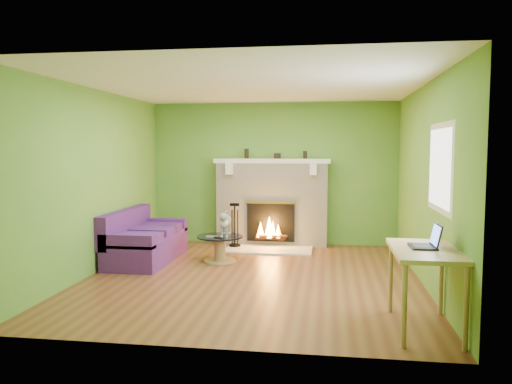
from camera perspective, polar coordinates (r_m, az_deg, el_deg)
floor at (r=6.96m, az=-0.36°, el=-9.67°), size 5.00×5.00×0.00m
ceiling at (r=6.79m, az=-0.37°, el=12.07°), size 5.00×5.00×0.00m
wall_back at (r=9.23m, az=1.96°, el=2.12°), size 5.00×0.00×5.00m
wall_front at (r=4.31m, az=-5.36°, el=-1.20°), size 5.00×0.00×5.00m
wall_left at (r=7.43m, az=-17.79°, el=1.18°), size 0.00×5.00×5.00m
wall_right at (r=6.79m, az=18.76°, el=0.82°), size 0.00×5.00×5.00m
window_frame at (r=5.90m, az=20.31°, el=2.61°), size 0.00×1.20×1.20m
window_pane at (r=5.89m, az=20.24°, el=2.61°), size 0.00×1.06×1.06m
fireplace at (r=9.09m, az=1.83°, el=-1.27°), size 2.10×0.46×1.58m
hearth at (r=8.70m, az=1.43°, el=-6.60°), size 1.50×0.75×0.03m
mantel at (r=9.02m, az=1.83°, el=3.58°), size 2.10×0.28×0.08m
sofa at (r=8.10m, az=-12.70°, el=-5.47°), size 0.85×1.78×0.80m
coffee_table at (r=7.85m, az=-4.16°, el=-6.26°), size 0.71×0.71×0.40m
desk at (r=5.12m, az=18.80°, el=-7.22°), size 0.63×1.08×0.80m
cat at (r=7.82m, az=-3.52°, el=-3.55°), size 0.29×0.65×0.40m
remote_silver at (r=7.72m, az=-5.08°, el=-5.09°), size 0.17×0.06×0.02m
remote_black at (r=7.64m, az=-4.31°, el=-5.21°), size 0.16×0.12×0.02m
laptop at (r=5.12m, az=18.54°, el=-4.73°), size 0.28×0.32×0.24m
fire_tools at (r=8.87m, az=-2.45°, el=-3.74°), size 0.21×0.21×0.77m
mantel_vase_left at (r=9.11m, az=-1.09°, el=4.41°), size 0.08×0.08×0.18m
mantel_vase_right at (r=9.00m, az=5.63°, el=4.25°), size 0.07×0.07×0.14m
mantel_box at (r=9.03m, az=2.45°, el=4.15°), size 0.12×0.08×0.10m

